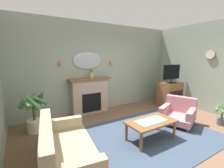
{
  "coord_description": "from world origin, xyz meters",
  "views": [
    {
      "loc": [
        -2.48,
        -2.28,
        1.82
      ],
      "look_at": [
        -0.32,
        1.28,
        1.1
      ],
      "focal_mm": 25.0,
      "sensor_mm": 36.0,
      "label": 1
    }
  ],
  "objects": [
    {
      "name": "wall_mirror",
      "position": [
        -0.53,
        2.45,
        1.71
      ],
      "size": [
        0.96,
        0.06,
        0.56
      ],
      "primitive_type": "ellipsoid",
      "color": "#B2BCC6"
    },
    {
      "name": "fireplace",
      "position": [
        -0.53,
        2.31,
        0.57
      ],
      "size": [
        1.36,
        0.36,
        1.16
      ],
      "color": "tan",
      "rests_on": "ground"
    },
    {
      "name": "wall_sconce_left",
      "position": [
        -1.38,
        2.4,
        1.66
      ],
      "size": [
        0.14,
        0.14,
        0.14
      ],
      "primitive_type": "cone",
      "color": "#D17066"
    },
    {
      "name": "tv_cabinet",
      "position": [
        2.28,
        1.43,
        0.45
      ],
      "size": [
        0.8,
        0.57,
        0.9
      ],
      "color": "brown",
      "rests_on": "ground"
    },
    {
      "name": "tv_flatscreen",
      "position": [
        2.28,
        1.41,
        1.25
      ],
      "size": [
        0.84,
        0.24,
        0.65
      ],
      "color": "black",
      "rests_on": "tv_cabinet"
    },
    {
      "name": "coffee_table",
      "position": [
        -0.07,
        0.04,
        0.38
      ],
      "size": [
        1.1,
        0.6,
        0.45
      ],
      "color": "brown",
      "rests_on": "ground"
    },
    {
      "name": "wall_clock",
      "position": [
        2.79,
        0.4,
        1.9
      ],
      "size": [
        0.04,
        0.31,
        0.31
      ],
      "color": "silver"
    },
    {
      "name": "floral_couch",
      "position": [
        -1.94,
        0.22,
        0.32
      ],
      "size": [
        1.09,
        1.81,
        0.76
      ],
      "color": "tan",
      "rests_on": "ground"
    },
    {
      "name": "wall_right",
      "position": [
        2.88,
        0.0,
        1.47
      ],
      "size": [
        0.1,
        5.96,
        2.94
      ],
      "primitive_type": "cube",
      "color": "#93A393",
      "rests_on": "ground"
    },
    {
      "name": "patterned_rug",
      "position": [
        0.0,
        0.2,
        0.01
      ],
      "size": [
        3.2,
        2.4,
        0.01
      ],
      "primitive_type": "cube",
      "color": "#38475B",
      "rests_on": "ground"
    },
    {
      "name": "wall_back",
      "position": [
        0.0,
        2.53,
        1.47
      ],
      "size": [
        6.67,
        0.1,
        2.94
      ],
      "primitive_type": "cube",
      "color": "#93A393",
      "rests_on": "ground"
    },
    {
      "name": "potted_plant_small_fern",
      "position": [
        2.13,
        -0.4,
        0.33
      ],
      "size": [
        0.39,
        0.41,
        0.61
      ],
      "color": "#474C56",
      "rests_on": "ground"
    },
    {
      "name": "armchair_by_coffee_table",
      "position": [
        1.22,
        0.28,
        0.31
      ],
      "size": [
        1.06,
        1.05,
        0.71
      ],
      "color": "#B77A84",
      "rests_on": "ground"
    },
    {
      "name": "potted_plant_tall_palm",
      "position": [
        -2.23,
        1.78,
        0.57
      ],
      "size": [
        0.71,
        0.71,
        1.08
      ],
      "color": "silver",
      "rests_on": "ground"
    },
    {
      "name": "wall_sconce_right",
      "position": [
        0.32,
        2.4,
        1.66
      ],
      "size": [
        0.14,
        0.14,
        0.14
      ],
      "primitive_type": "cone",
      "color": "#D17066"
    },
    {
      "name": "floor",
      "position": [
        0.0,
        0.0,
        -0.05
      ],
      "size": [
        6.67,
        5.96,
        0.1
      ],
      "primitive_type": "cube",
      "color": "brown",
      "rests_on": "ground"
    },
    {
      "name": "mantel_vase_centre",
      "position": [
        -0.48,
        2.28,
        1.32
      ],
      "size": [
        0.11,
        0.11,
        0.34
      ],
      "color": "tan",
      "rests_on": "fireplace"
    }
  ]
}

